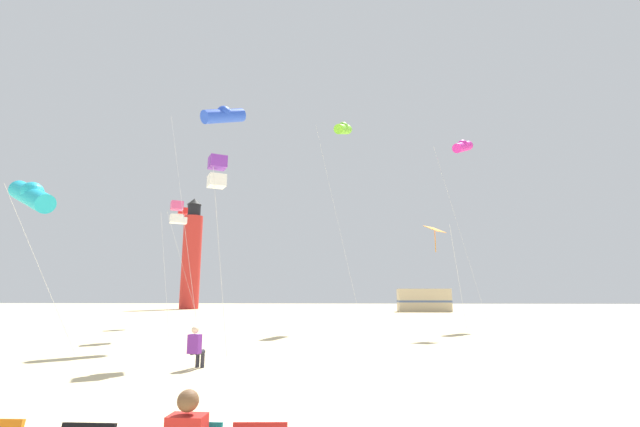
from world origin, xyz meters
TOP-DOWN VIEW (x-y plane):
  - kite_flyer_standing at (-1.44, 5.84)m, footprint 0.40×0.54m
  - kite_tube_cyan at (-8.49, 7.89)m, footprint 3.17×2.83m
  - kite_diamond_orange at (7.39, 16.14)m, footprint 2.10×2.10m
  - kite_box_scarlet at (-8.99, 22.99)m, footprint 2.20×2.20m
  - kite_box_violet at (-1.88, 8.38)m, footprint 1.02×1.02m
  - kite_box_rainbow at (-6.14, 15.13)m, footprint 1.13×1.13m
  - kite_tube_lime at (2.54, 22.68)m, footprint 2.97×3.20m
  - kite_tube_magenta at (11.34, 24.48)m, footprint 3.23×3.41m
  - kite_tube_blue at (-3.53, 14.11)m, footprint 3.77×3.89m
  - lighthouse_distant at (-21.05, 57.23)m, footprint 2.80×2.80m
  - rv_van_tan at (12.05, 48.92)m, footprint 6.51×2.53m

SIDE VIEW (x-z plane):
  - kite_flyer_standing at x=-1.44m, z-range 0.03..1.19m
  - rv_van_tan at x=12.05m, z-range -0.01..2.79m
  - kite_diamond_orange at x=7.39m, z-range 2.42..8.03m
  - kite_tube_cyan at x=-8.49m, z-range 2.42..8.67m
  - kite_box_rainbow at x=-6.14m, z-range 2.85..9.72m
  - kite_box_violet at x=-1.88m, z-range 2.92..9.94m
  - kite_box_scarlet at x=-8.99m, z-range 3.50..11.66m
  - lighthouse_distant at x=-21.05m, z-range -0.56..16.24m
  - kite_tube_blue at x=-3.53m, z-range 5.24..17.13m
  - kite_tube_magenta at x=11.34m, z-range 6.05..19.58m
  - kite_tube_lime at x=2.54m, z-range 6.51..20.94m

